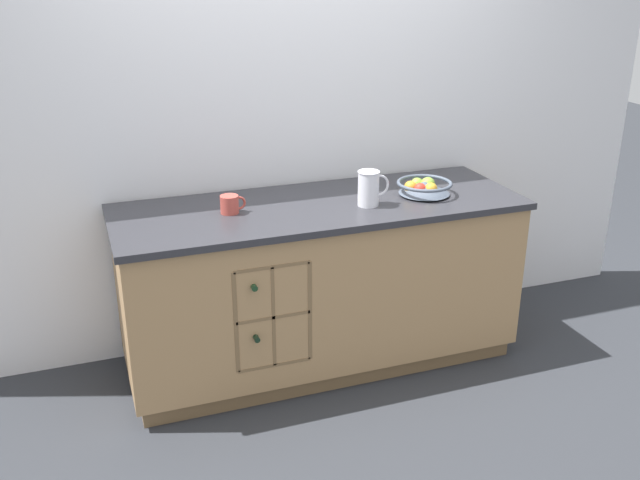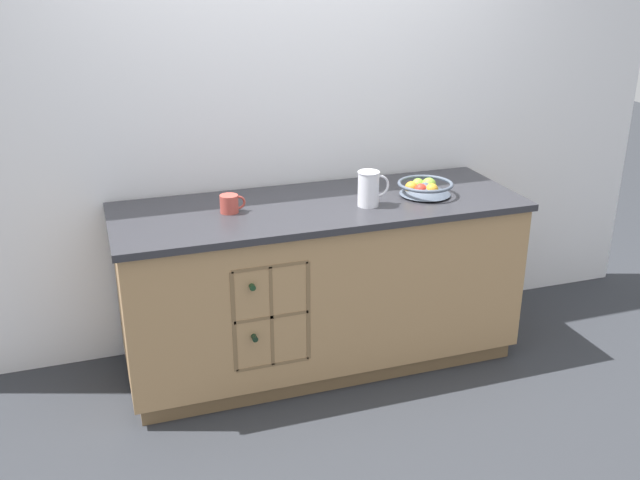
% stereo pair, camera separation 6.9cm
% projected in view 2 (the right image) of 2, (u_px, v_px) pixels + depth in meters
% --- Properties ---
extents(ground_plane, '(14.00, 14.00, 0.00)m').
position_uv_depth(ground_plane, '(320.00, 358.00, 3.95)').
color(ground_plane, '#2D3035').
extents(back_wall, '(4.45, 0.06, 2.55)m').
position_uv_depth(back_wall, '(295.00, 115.00, 3.85)').
color(back_wall, white).
rests_on(back_wall, ground_plane).
extents(kitchen_island, '(2.09, 0.75, 0.90)m').
position_uv_depth(kitchen_island, '(320.00, 283.00, 3.78)').
color(kitchen_island, brown).
rests_on(kitchen_island, ground_plane).
extents(fruit_bowl, '(0.29, 0.29, 0.08)m').
position_uv_depth(fruit_bowl, '(425.00, 187.00, 3.73)').
color(fruit_bowl, '#4C5666').
rests_on(fruit_bowl, kitchen_island).
extents(white_pitcher, '(0.17, 0.11, 0.18)m').
position_uv_depth(white_pitcher, '(369.00, 188.00, 3.55)').
color(white_pitcher, white).
rests_on(white_pitcher, kitchen_island).
extents(ceramic_mug, '(0.13, 0.09, 0.09)m').
position_uv_depth(ceramic_mug, '(230.00, 204.00, 3.48)').
color(ceramic_mug, '#B7473D').
rests_on(ceramic_mug, kitchen_island).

